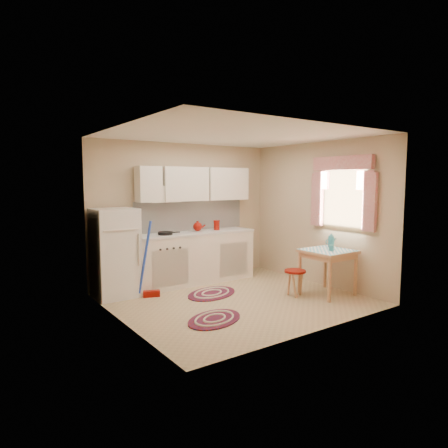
{
  "coord_description": "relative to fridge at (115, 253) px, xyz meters",
  "views": [
    {
      "loc": [
        -3.6,
        -4.79,
        1.82
      ],
      "look_at": [
        -0.06,
        0.25,
        1.16
      ],
      "focal_mm": 32.0,
      "sensor_mm": 36.0,
      "label": 1
    }
  ],
  "objects": [
    {
      "name": "room_shell",
      "position": [
        1.61,
        -1.01,
        0.9
      ],
      "size": [
        3.64,
        3.6,
        2.52
      ],
      "color": "tan",
      "rests_on": "ground"
    },
    {
      "name": "fridge",
      "position": [
        0.0,
        0.0,
        0.0
      ],
      "size": [
        0.65,
        0.6,
        1.4
      ],
      "primitive_type": "cube",
      "color": "white",
      "rests_on": "ground"
    },
    {
      "name": "broom",
      "position": [
        0.45,
        -0.35,
        -0.1
      ],
      "size": [
        0.3,
        0.21,
        1.2
      ],
      "primitive_type": null,
      "rotation": [
        0.0,
        0.0,
        -0.34
      ],
      "color": "blue",
      "rests_on": "ground"
    },
    {
      "name": "base_cabinets",
      "position": [
        1.47,
        0.05,
        -0.26
      ],
      "size": [
        2.25,
        0.6,
        0.88
      ],
      "primitive_type": "cube",
      "color": "white",
      "rests_on": "ground"
    },
    {
      "name": "countertop",
      "position": [
        1.47,
        0.05,
        0.2
      ],
      "size": [
        2.27,
        0.62,
        0.04
      ],
      "primitive_type": "cube",
      "color": "silver",
      "rests_on": "base_cabinets"
    },
    {
      "name": "frying_pan",
      "position": [
        0.88,
        0.0,
        0.24
      ],
      "size": [
        0.27,
        0.27,
        0.05
      ],
      "primitive_type": "cylinder",
      "rotation": [
        0.0,
        0.0,
        -0.09
      ],
      "color": "black",
      "rests_on": "countertop"
    },
    {
      "name": "red_kettle",
      "position": [
        1.55,
        0.05,
        0.31
      ],
      "size": [
        0.23,
        0.22,
        0.18
      ],
      "primitive_type": null,
      "rotation": [
        0.0,
        0.0,
        -0.39
      ],
      "color": "#860C04",
      "rests_on": "countertop"
    },
    {
      "name": "red_canister",
      "position": [
        1.96,
        0.05,
        0.3
      ],
      "size": [
        0.14,
        0.14,
        0.16
      ],
      "primitive_type": "cylinder",
      "rotation": [
        0.0,
        0.0,
        0.3
      ],
      "color": "#860C04",
      "rests_on": "countertop"
    },
    {
      "name": "table",
      "position": [
        2.84,
        -1.84,
        -0.34
      ],
      "size": [
        0.72,
        0.72,
        0.72
      ],
      "primitive_type": "cube",
      "color": "tan",
      "rests_on": "ground"
    },
    {
      "name": "stool",
      "position": [
        2.33,
        -1.62,
        -0.49
      ],
      "size": [
        0.39,
        0.39,
        0.42
      ],
      "primitive_type": "cylinder",
      "rotation": [
        0.0,
        0.0,
        0.19
      ],
      "color": "#860C04",
      "rests_on": "ground"
    },
    {
      "name": "coffee_pot",
      "position": [
        3.05,
        -1.72,
        0.14
      ],
      "size": [
        0.16,
        0.15,
        0.25
      ],
      "primitive_type": null,
      "rotation": [
        0.0,
        0.0,
        -0.43
      ],
      "color": "teal",
      "rests_on": "table"
    },
    {
      "name": "mug",
      "position": [
        2.8,
        -1.94,
        0.07
      ],
      "size": [
        0.1,
        0.1,
        0.1
      ],
      "primitive_type": "cylinder",
      "rotation": [
        0.0,
        0.0,
        -0.35
      ],
      "color": "teal",
      "rests_on": "table"
    },
    {
      "name": "rug_center",
      "position": [
        1.31,
        -0.76,
        -0.69
      ],
      "size": [
        1.13,
        0.95,
        0.02
      ],
      "primitive_type": null,
      "rotation": [
        0.0,
        0.0,
        0.38
      ],
      "color": "maroon",
      "rests_on": "ground"
    },
    {
      "name": "rug_left",
      "position": [
        0.68,
        -1.8,
        -0.69
      ],
      "size": [
        1.04,
        0.89,
        0.02
      ],
      "primitive_type": null,
      "rotation": [
        0.0,
        0.0,
        0.41
      ],
      "color": "maroon",
      "rests_on": "ground"
    }
  ]
}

